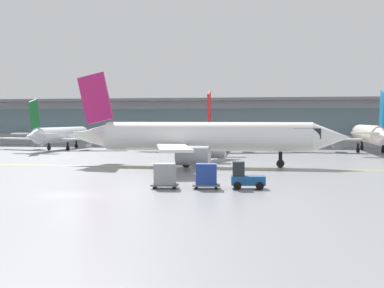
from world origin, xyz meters
TOP-DOWN VIEW (x-y plane):
  - ground_plane at (0.00, 0.00)m, footprint 400.00×400.00m
  - taxiway_centreline_stripe at (4.95, 25.70)m, footprint 110.00×0.74m
  - terminal_concourse at (0.00, 82.93)m, footprint 171.63×11.00m
  - gate_airplane_1 at (-26.78, 59.22)m, footprint 24.22×25.95m
  - gate_airplane_2 at (0.92, 58.05)m, footprint 26.84×28.97m
  - gate_airplane_3 at (25.73, 61.34)m, footprint 26.87×28.97m
  - taxiing_regional_jet at (4.52, 27.70)m, footprint 32.94×30.74m
  - baggage_tug at (11.68, 6.48)m, footprint 2.78×1.95m
  - cargo_dolly_lead at (8.71, 6.02)m, footprint 2.32×1.90m
  - cargo_dolly_trailing at (5.53, 5.52)m, footprint 2.32×1.90m

SIDE VIEW (x-z plane):
  - ground_plane at x=0.00m, z-range 0.00..0.00m
  - taxiway_centreline_stripe at x=4.95m, z-range 0.00..0.01m
  - baggage_tug at x=11.68m, z-range -0.16..1.94m
  - cargo_dolly_lead at x=8.71m, z-range 0.08..2.02m
  - cargo_dolly_trailing at x=5.53m, z-range 0.08..2.02m
  - gate_airplane_1 at x=-26.78m, z-range -1.73..6.90m
  - gate_airplane_2 at x=0.92m, z-range -1.92..7.67m
  - gate_airplane_3 at x=25.73m, z-range -1.92..7.67m
  - taxiing_regional_jet at x=4.52m, z-range -2.19..8.76m
  - terminal_concourse at x=0.00m, z-range 0.12..9.72m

